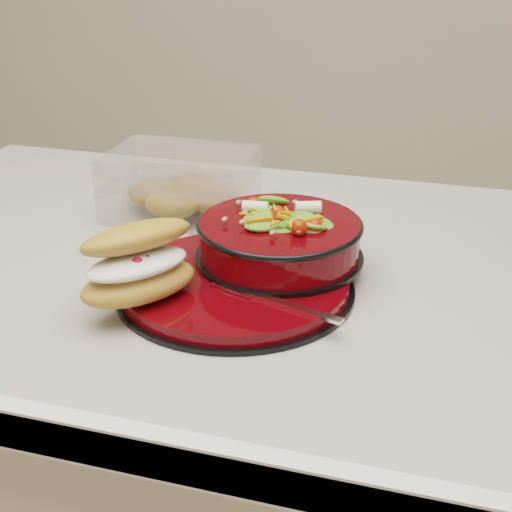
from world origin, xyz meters
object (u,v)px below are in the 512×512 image
(dinner_plate, at_px, (236,284))
(salad_bowl, at_px, (280,234))
(pastry_box, at_px, (181,186))
(fork, at_px, (278,302))
(croissant, at_px, (140,264))

(dinner_plate, bearing_deg, salad_bowl, 59.35)
(pastry_box, bearing_deg, salad_bowl, -40.36)
(salad_bowl, distance_m, pastry_box, 0.24)
(dinner_plate, xyz_separation_m, fork, (0.06, -0.05, 0.01))
(salad_bowl, bearing_deg, fork, -76.30)
(salad_bowl, bearing_deg, dinner_plate, -120.65)
(croissant, height_order, fork, croissant)
(dinner_plate, height_order, pastry_box, pastry_box)
(salad_bowl, xyz_separation_m, fork, (0.03, -0.11, -0.03))
(dinner_plate, height_order, salad_bowl, salad_bowl)
(croissant, xyz_separation_m, fork, (0.15, 0.02, -0.04))
(salad_bowl, bearing_deg, pastry_box, 140.96)
(dinner_plate, distance_m, croissant, 0.12)
(salad_bowl, relative_size, croissant, 1.26)
(salad_bowl, distance_m, fork, 0.12)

